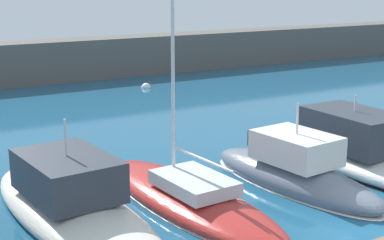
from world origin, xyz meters
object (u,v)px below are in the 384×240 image
object	(u,v)px
motorboat_white_fifth	(362,152)
mooring_buoy_white	(146,88)
sailboat_red_third	(188,196)
motorboat_ivory_second	(71,203)
motorboat_slate_fourth	(293,172)

from	to	relation	value
motorboat_white_fifth	mooring_buoy_white	world-z (taller)	motorboat_white_fifth
sailboat_red_third	mooring_buoy_white	size ratio (longest dim) A/B	29.94
motorboat_ivory_second	motorboat_slate_fourth	bearing A→B (deg)	-103.50
motorboat_ivory_second	sailboat_red_third	size ratio (longest dim) A/B	0.53
motorboat_ivory_second	mooring_buoy_white	world-z (taller)	motorboat_ivory_second
motorboat_slate_fourth	mooring_buoy_white	distance (m)	20.86
motorboat_slate_fourth	motorboat_white_fifth	distance (m)	3.60
motorboat_white_fifth	motorboat_slate_fourth	bearing A→B (deg)	91.42
motorboat_slate_fourth	motorboat_white_fifth	world-z (taller)	motorboat_slate_fourth
sailboat_red_third	motorboat_white_fifth	world-z (taller)	sailboat_red_third
motorboat_white_fifth	mooring_buoy_white	xyz separation A→B (m)	(0.48, 20.34, -0.70)
sailboat_red_third	motorboat_slate_fourth	world-z (taller)	sailboat_red_third
motorboat_ivory_second	mooring_buoy_white	distance (m)	22.70
motorboat_slate_fourth	mooring_buoy_white	bearing A→B (deg)	-16.80
motorboat_white_fifth	motorboat_ivory_second	bearing A→B (deg)	84.14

